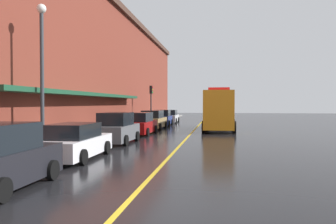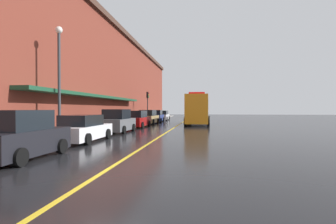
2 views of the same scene
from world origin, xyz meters
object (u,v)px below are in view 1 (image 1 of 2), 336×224
object	(u,v)px
parked_car_1	(75,142)
traffic_light_near	(151,97)
parked_car_3	(140,124)
street_lamp_left	(42,62)
utility_truck	(220,111)
parking_meter_0	(155,115)
parking_meter_1	(104,124)
parked_car_5	(163,118)
parked_car_2	(117,129)
parking_meter_2	(51,134)
parked_car_6	(170,117)
parked_car_4	(153,120)

from	to	relation	value
parked_car_1	traffic_light_near	distance (m)	23.33
parked_car_3	street_lamp_left	xyz separation A→B (m)	(-2.08, -11.23, 3.58)
utility_truck	parking_meter_0	distance (m)	11.43
parked_car_1	parking_meter_1	xyz separation A→B (m)	(-1.31, 7.60, 0.31)
parked_car_1	street_lamp_left	distance (m)	4.17
parked_car_5	parking_meter_0	bearing A→B (deg)	23.71
parked_car_3	street_lamp_left	distance (m)	11.97
parked_car_1	parked_car_5	world-z (taller)	parked_car_5
utility_truck	street_lamp_left	size ratio (longest dim) A/B	1.35
parked_car_3	parked_car_2	bearing A→B (deg)	-179.62
parked_car_2	parking_meter_2	xyz separation A→B (m)	(-1.35, -5.70, 0.18)
traffic_light_near	parked_car_6	bearing A→B (deg)	75.91
parking_meter_1	traffic_light_near	world-z (taller)	traffic_light_near
parking_meter_2	parked_car_4	bearing A→B (deg)	85.66
parked_car_1	parked_car_4	bearing A→B (deg)	-0.58
parked_car_6	street_lamp_left	xyz separation A→B (m)	(-2.03, -27.98, 3.63)
parking_meter_1	parked_car_5	bearing A→B (deg)	84.81
parked_car_4	parking_meter_0	size ratio (longest dim) A/B	3.44
parked_car_5	parking_meter_1	bearing A→B (deg)	172.98
parked_car_5	parked_car_6	xyz separation A→B (m)	(0.03, 5.62, -0.05)
utility_truck	parking_meter_1	xyz separation A→B (m)	(-7.66, -9.89, -0.74)
parked_car_6	traffic_light_near	size ratio (longest dim) A/B	1.10
parked_car_4	utility_truck	xyz separation A→B (m)	(6.33, -0.29, 0.96)
parking_meter_1	traffic_light_near	distance (m)	15.71
parked_car_1	utility_truck	bearing A→B (deg)	-20.48
parked_car_5	parking_meter_2	world-z (taller)	parked_car_5
traffic_light_near	parked_car_4	bearing A→B (deg)	-76.78
parked_car_6	street_lamp_left	world-z (taller)	street_lamp_left
parked_car_6	parking_meter_0	size ratio (longest dim) A/B	3.56
parked_car_5	parking_meter_1	distance (m)	15.48
parked_car_2	parked_car_3	distance (m)	5.88
parked_car_4	parking_meter_0	world-z (taller)	parked_car_4
parked_car_4	parked_car_5	bearing A→B (deg)	0.83
parking_meter_1	parking_meter_2	bearing A→B (deg)	-90.00
parking_meter_1	street_lamp_left	xyz separation A→B (m)	(-0.60, -6.95, 3.34)
parked_car_5	traffic_light_near	bearing A→B (deg)	81.35
street_lamp_left	parking_meter_0	bearing A→B (deg)	88.64
street_lamp_left	traffic_light_near	world-z (taller)	street_lamp_left
parked_car_3	parked_car_4	world-z (taller)	parked_car_4
parked_car_1	parking_meter_2	xyz separation A→B (m)	(-1.31, 0.29, 0.31)
traffic_light_near	parking_meter_2	bearing A→B (deg)	-90.15
parked_car_3	parking_meter_2	xyz separation A→B (m)	(-1.48, -11.58, 0.24)
parked_car_1	parked_car_3	size ratio (longest dim) A/B	1.05
parked_car_3	parked_car_6	world-z (taller)	parked_car_3
parked_car_3	traffic_light_near	size ratio (longest dim) A/B	1.06
parking_meter_0	street_lamp_left	world-z (taller)	street_lamp_left
parked_car_6	utility_truck	world-z (taller)	utility_truck
parked_car_6	parking_meter_2	distance (m)	28.37
parked_car_4	parking_meter_2	size ratio (longest dim) A/B	3.44
parked_car_1	traffic_light_near	world-z (taller)	traffic_light_near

